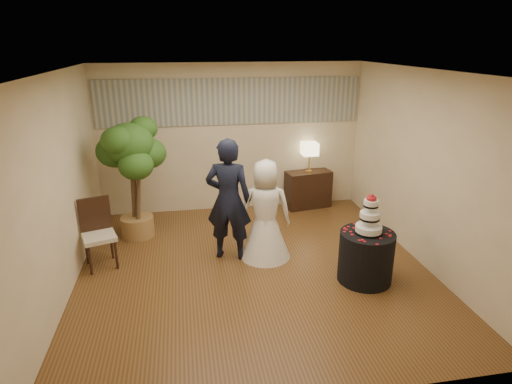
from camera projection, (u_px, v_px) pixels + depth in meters
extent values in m
cube|color=brown|center=(254.00, 269.00, 6.28)|extent=(5.00, 5.00, 0.00)
cube|color=white|center=(254.00, 71.00, 5.34)|extent=(5.00, 5.00, 0.00)
cube|color=beige|center=(232.00, 139.00, 8.13)|extent=(5.00, 0.06, 2.80)
cube|color=beige|center=(305.00, 269.00, 3.49)|extent=(5.00, 0.06, 2.80)
cube|color=beige|center=(59.00, 188.00, 5.40)|extent=(0.06, 5.00, 2.80)
cube|color=beige|center=(423.00, 169.00, 6.22)|extent=(0.06, 5.00, 2.80)
cube|color=gray|center=(231.00, 102.00, 7.88)|extent=(4.90, 0.02, 0.85)
imported|color=black|center=(229.00, 200.00, 6.33)|extent=(0.79, 0.63, 1.87)
imported|color=white|center=(265.00, 210.00, 6.39)|extent=(0.91, 0.91, 1.54)
cylinder|color=black|center=(366.00, 257.00, 5.88)|extent=(0.92, 0.92, 0.71)
cube|color=black|center=(308.00, 189.00, 8.51)|extent=(0.93, 0.53, 0.74)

